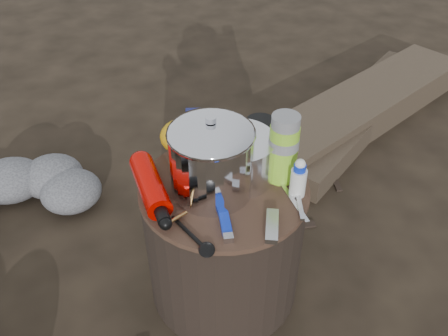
{
  "coord_description": "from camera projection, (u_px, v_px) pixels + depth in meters",
  "views": [
    {
      "loc": [
        -0.1,
        -0.96,
        1.25
      ],
      "look_at": [
        0.0,
        0.0,
        0.48
      ],
      "focal_mm": 38.47,
      "sensor_mm": 36.0,
      "label": 1
    }
  ],
  "objects": [
    {
      "name": "food_pouch",
      "position": [
        203.0,
        129.0,
        1.38
      ],
      "size": [
        0.1,
        0.03,
        0.12
      ],
      "primitive_type": "cube",
      "rotation": [
        0.0,
        0.0,
        -0.07
      ],
      "color": "navy",
      "rests_on": "stump"
    },
    {
      "name": "fuel_bottle",
      "position": [
        150.0,
        185.0,
        1.23
      ],
      "size": [
        0.13,
        0.28,
        0.06
      ],
      "primitive_type": null,
      "rotation": [
        0.0,
        0.0,
        0.26
      ],
      "color": "#CB0700",
      "rests_on": "stump"
    },
    {
      "name": "camping_pot",
      "position": [
        212.0,
        157.0,
        1.2
      ],
      "size": [
        0.21,
        0.21,
        0.21
      ],
      "primitive_type": "cylinder",
      "color": "silver",
      "rests_on": "stump"
    },
    {
      "name": "foil_windscreen",
      "position": [
        237.0,
        158.0,
        1.27
      ],
      "size": [
        0.2,
        0.2,
        0.12
      ],
      "primitive_type": "cylinder",
      "color": "silver",
      "rests_on": "stump"
    },
    {
      "name": "stump",
      "position": [
        224.0,
        240.0,
        1.41
      ],
      "size": [
        0.45,
        0.45,
        0.42
      ],
      "primitive_type": "cylinder",
      "color": "black",
      "rests_on": "ground"
    },
    {
      "name": "lighter",
      "position": [
        225.0,
        224.0,
        1.16
      ],
      "size": [
        0.03,
        0.09,
        0.02
      ],
      "primitive_type": "cube",
      "rotation": [
        0.0,
        0.0,
        0.04
      ],
      "color": "#0F2DC3",
      "rests_on": "stump"
    },
    {
      "name": "ground",
      "position": [
        224.0,
        285.0,
        1.54
      ],
      "size": [
        60.0,
        60.0,
        0.0
      ],
      "primitive_type": "plane",
      "color": "black",
      "rests_on": "ground"
    },
    {
      "name": "squeeze_bottle",
      "position": [
        298.0,
        179.0,
        1.22
      ],
      "size": [
        0.04,
        0.04,
        0.1
      ],
      "primitive_type": "cylinder",
      "color": "silver",
      "rests_on": "stump"
    },
    {
      "name": "travel_mug",
      "position": [
        260.0,
        138.0,
        1.35
      ],
      "size": [
        0.08,
        0.08,
        0.12
      ],
      "primitive_type": "cylinder",
      "color": "black",
      "rests_on": "stump"
    },
    {
      "name": "pot_grabber",
      "position": [
        295.0,
        202.0,
        1.22
      ],
      "size": [
        0.05,
        0.15,
        0.01
      ],
      "primitive_type": null,
      "rotation": [
        0.0,
        0.0,
        0.07
      ],
      "color": "silver",
      "rests_on": "stump"
    },
    {
      "name": "log_small",
      "position": [
        359.0,
        113.0,
        2.24
      ],
      "size": [
        1.01,
        1.07,
        0.1
      ],
      "primitive_type": "cube",
      "rotation": [
        0.0,
        0.0,
        -0.75
      ],
      "color": "#403427",
      "rests_on": "ground"
    },
    {
      "name": "stuff_sack",
      "position": [
        187.0,
        136.0,
        1.37
      ],
      "size": [
        0.15,
        0.12,
        0.1
      ],
      "primitive_type": "ellipsoid",
      "color": "#CB920E",
      "rests_on": "stump"
    },
    {
      "name": "thermos",
      "position": [
        283.0,
        149.0,
        1.25
      ],
      "size": [
        0.08,
        0.08,
        0.19
      ],
      "primitive_type": "cylinder",
      "color": "#8CCF2C",
      "rests_on": "stump"
    },
    {
      "name": "spork",
      "position": [
        189.0,
        232.0,
        1.14
      ],
      "size": [
        0.11,
        0.14,
        0.01
      ],
      "primitive_type": null,
      "rotation": [
        0.0,
        0.0,
        0.58
      ],
      "color": "black",
      "rests_on": "stump"
    },
    {
      "name": "log_main",
      "position": [
        339.0,
        122.0,
        2.15
      ],
      "size": [
        1.53,
        1.22,
        0.14
      ],
      "primitive_type": "cube",
      "rotation": [
        0.0,
        0.0,
        -0.94
      ],
      "color": "#403427",
      "rests_on": "ground"
    },
    {
      "name": "multitool",
      "position": [
        272.0,
        226.0,
        1.15
      ],
      "size": [
        0.05,
        0.11,
        0.01
      ],
      "primitive_type": "cube",
      "rotation": [
        0.0,
        0.0,
        -0.21
      ],
      "color": "silver",
      "rests_on": "stump"
    }
  ]
}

